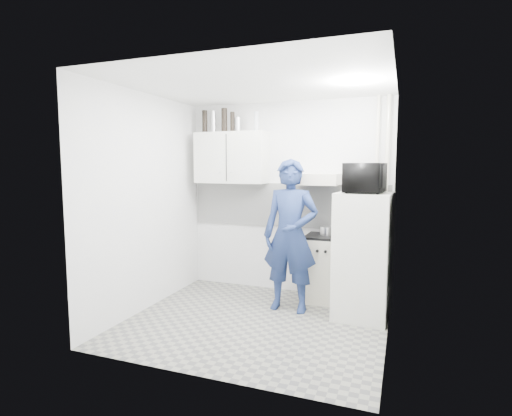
% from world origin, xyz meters
% --- Properties ---
extents(floor, '(2.80, 2.80, 0.00)m').
position_xyz_m(floor, '(0.00, 0.00, 0.00)').
color(floor, gray).
rests_on(floor, ground).
extents(ceiling, '(2.80, 2.80, 0.00)m').
position_xyz_m(ceiling, '(0.00, 0.00, 2.60)').
color(ceiling, white).
rests_on(ceiling, wall_back).
extents(wall_back, '(2.80, 0.00, 2.80)m').
position_xyz_m(wall_back, '(0.00, 1.25, 1.30)').
color(wall_back, silver).
rests_on(wall_back, floor).
extents(wall_left, '(0.00, 2.60, 2.60)m').
position_xyz_m(wall_left, '(-1.40, 0.00, 1.30)').
color(wall_left, silver).
rests_on(wall_left, floor).
extents(wall_right, '(0.00, 2.60, 2.60)m').
position_xyz_m(wall_right, '(1.40, 0.00, 1.30)').
color(wall_right, silver).
rests_on(wall_right, floor).
extents(person, '(0.67, 0.44, 1.82)m').
position_xyz_m(person, '(0.26, 0.52, 0.91)').
color(person, navy).
rests_on(person, floor).
extents(stove, '(0.51, 0.51, 0.82)m').
position_xyz_m(stove, '(0.59, 1.00, 0.41)').
color(stove, beige).
rests_on(stove, floor).
extents(fridge, '(0.64, 0.64, 1.44)m').
position_xyz_m(fridge, '(1.10, 0.57, 0.72)').
color(fridge, white).
rests_on(fridge, floor).
extents(stove_top, '(0.49, 0.49, 0.03)m').
position_xyz_m(stove_top, '(0.59, 1.00, 0.84)').
color(stove_top, black).
rests_on(stove_top, stove).
extents(saucepan, '(0.19, 0.19, 0.11)m').
position_xyz_m(saucepan, '(0.60, 1.06, 0.91)').
color(saucepan, silver).
rests_on(saucepan, stove_top).
extents(microwave, '(0.62, 0.44, 0.33)m').
position_xyz_m(microwave, '(1.10, 0.57, 1.61)').
color(microwave, black).
rests_on(microwave, fridge).
extents(bottle_a, '(0.07, 0.07, 0.31)m').
position_xyz_m(bottle_a, '(-1.16, 1.07, 2.36)').
color(bottle_a, black).
rests_on(bottle_a, upper_cabinet).
extents(bottle_b, '(0.08, 0.08, 0.30)m').
position_xyz_m(bottle_b, '(-1.03, 1.07, 2.35)').
color(bottle_b, silver).
rests_on(bottle_b, upper_cabinet).
extents(bottle_c, '(0.08, 0.08, 0.33)m').
position_xyz_m(bottle_c, '(-0.86, 1.07, 2.36)').
color(bottle_c, black).
rests_on(bottle_c, upper_cabinet).
extents(bottle_d, '(0.06, 0.06, 0.27)m').
position_xyz_m(bottle_d, '(-0.73, 1.07, 2.34)').
color(bottle_d, black).
rests_on(bottle_d, upper_cabinet).
extents(canister_a, '(0.08, 0.08, 0.20)m').
position_xyz_m(canister_a, '(-0.65, 1.07, 2.30)').
color(canister_a, silver).
rests_on(canister_a, upper_cabinet).
extents(bottle_e, '(0.07, 0.07, 0.26)m').
position_xyz_m(bottle_e, '(-0.38, 1.07, 2.33)').
color(bottle_e, '#B2B7BC').
rests_on(bottle_e, upper_cabinet).
extents(upper_cabinet, '(1.00, 0.35, 0.70)m').
position_xyz_m(upper_cabinet, '(-0.75, 1.07, 1.85)').
color(upper_cabinet, white).
rests_on(upper_cabinet, wall_back).
extents(range_hood, '(0.60, 0.50, 0.14)m').
position_xyz_m(range_hood, '(0.45, 1.00, 1.57)').
color(range_hood, beige).
rests_on(range_hood, wall_back).
extents(backsplash, '(2.74, 0.03, 0.60)m').
position_xyz_m(backsplash, '(0.00, 1.24, 1.20)').
color(backsplash, white).
rests_on(backsplash, wall_back).
extents(pipe_a, '(0.05, 0.05, 2.60)m').
position_xyz_m(pipe_a, '(1.30, 1.17, 1.30)').
color(pipe_a, beige).
rests_on(pipe_a, floor).
extents(pipe_b, '(0.04, 0.04, 2.60)m').
position_xyz_m(pipe_b, '(1.18, 1.17, 1.30)').
color(pipe_b, beige).
rests_on(pipe_b, floor).
extents(ceiling_spot_fixture, '(0.10, 0.10, 0.02)m').
position_xyz_m(ceiling_spot_fixture, '(1.00, 0.20, 2.57)').
color(ceiling_spot_fixture, white).
rests_on(ceiling_spot_fixture, ceiling).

